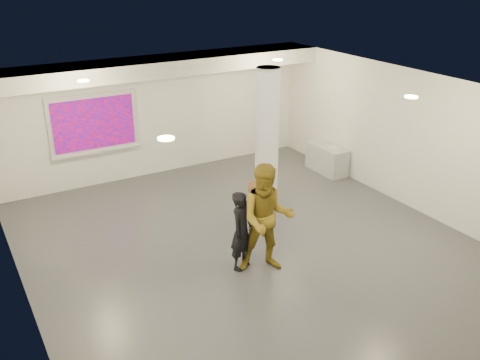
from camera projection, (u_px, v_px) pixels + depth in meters
floor at (250, 247)px, 10.23m from camera, size 8.00×9.00×0.01m
ceiling at (252, 93)px, 9.07m from camera, size 8.00×9.00×0.01m
wall_back at (157, 116)px, 13.24m from camera, size 8.00×0.01×3.00m
wall_front at (456, 304)px, 6.06m from camera, size 8.00×0.01×3.00m
wall_left at (17, 226)px, 7.80m from camera, size 0.01×9.00×3.00m
wall_right at (410, 140)px, 11.50m from camera, size 0.01×9.00×3.00m
soffit_band at (163, 66)px, 12.29m from camera, size 8.00×1.10×0.36m
downlight_nw at (83, 81)px, 10.06m from camera, size 0.22×0.22×0.02m
downlight_ne at (278, 60)px, 12.09m from camera, size 0.22×0.22×0.02m
downlight_sw at (166, 138)px, 6.86m from camera, size 0.22×0.22×0.02m
downlight_se at (411, 97)px, 8.90m from camera, size 0.22×0.22×0.02m
column at (267, 135)px, 11.78m from camera, size 0.52×0.52×3.00m
projection_screen at (94, 124)px, 12.45m from camera, size 2.10×0.13×1.42m
credenza at (327, 159)px, 13.70m from camera, size 0.50×1.18×0.69m
papers_stack at (333, 147)px, 13.46m from camera, size 0.28×0.32×0.02m
cardboard_back at (259, 192)px, 11.96m from camera, size 0.52×0.22×0.55m
cardboard_front at (264, 198)px, 11.72m from camera, size 0.46×0.23×0.48m
woman at (242, 231)px, 9.30m from camera, size 0.64×0.57×1.46m
man at (267, 219)px, 9.16m from camera, size 1.18×1.08×1.97m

